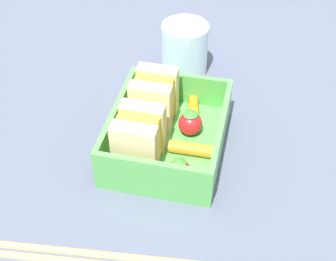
% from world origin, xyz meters
% --- Properties ---
extents(ground_plane, '(1.20, 1.20, 0.02)m').
position_xyz_m(ground_plane, '(0.00, 0.00, -0.01)').
color(ground_plane, '#4F566A').
extents(bento_tray, '(0.15, 0.12, 0.01)m').
position_xyz_m(bento_tray, '(0.00, 0.00, 0.01)').
color(bento_tray, '#53AD4C').
rests_on(bento_tray, ground_plane).
extents(bento_rim, '(0.15, 0.12, 0.04)m').
position_xyz_m(bento_rim, '(0.00, 0.00, 0.03)').
color(bento_rim, '#53AD4C').
rests_on(bento_rim, bento_tray).
extents(sandwich_left, '(0.05, 0.05, 0.06)m').
position_xyz_m(sandwich_left, '(-0.03, 0.02, 0.04)').
color(sandwich_left, beige).
rests_on(sandwich_left, bento_tray).
extents(sandwich_center_left, '(0.05, 0.05, 0.06)m').
position_xyz_m(sandwich_center_left, '(0.03, 0.02, 0.04)').
color(sandwich_center_left, beige).
rests_on(sandwich_center_left, bento_tray).
extents(strawberry_far_left, '(0.02, 0.02, 0.03)m').
position_xyz_m(strawberry_far_left, '(-0.05, -0.02, 0.03)').
color(strawberry_far_left, red).
rests_on(strawberry_far_left, bento_tray).
extents(carrot_stick_far_left, '(0.02, 0.05, 0.01)m').
position_xyz_m(carrot_stick_far_left, '(-0.02, -0.03, 0.02)').
color(carrot_stick_far_left, orange).
rests_on(carrot_stick_far_left, bento_tray).
extents(strawberry_left, '(0.03, 0.03, 0.03)m').
position_xyz_m(strawberry_left, '(0.02, -0.02, 0.03)').
color(strawberry_left, red).
rests_on(strawberry_left, bento_tray).
extents(carrot_stick_left, '(0.05, 0.02, 0.01)m').
position_xyz_m(carrot_stick_left, '(0.05, -0.02, 0.02)').
color(carrot_stick_left, orange).
rests_on(carrot_stick_left, bento_tray).
extents(chopstick_pair, '(0.04, 0.21, 0.01)m').
position_xyz_m(chopstick_pair, '(-0.16, 0.03, 0.00)').
color(chopstick_pair, tan).
rests_on(chopstick_pair, ground_plane).
extents(drinking_glass, '(0.06, 0.06, 0.07)m').
position_xyz_m(drinking_glass, '(0.15, 0.01, 0.04)').
color(drinking_glass, silver).
rests_on(drinking_glass, ground_plane).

